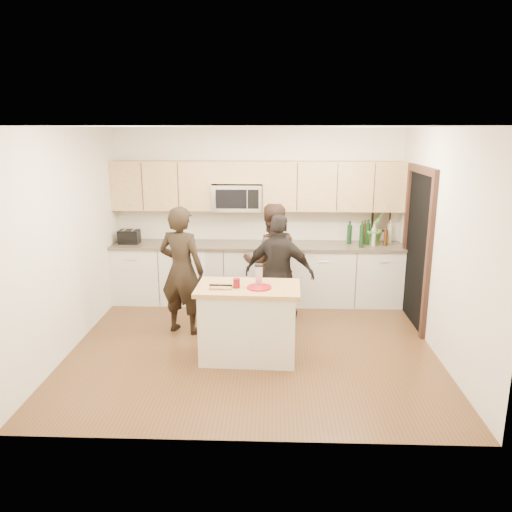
{
  "coord_description": "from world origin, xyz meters",
  "views": [
    {
      "loc": [
        0.25,
        -5.86,
        2.68
      ],
      "look_at": [
        0.03,
        0.35,
        1.09
      ],
      "focal_mm": 35.0,
      "sensor_mm": 36.0,
      "label": 1
    }
  ],
  "objects_px": {
    "island": "(248,322)",
    "toaster": "(129,237)",
    "woman_center": "(271,262)",
    "woman_right": "(279,274)",
    "woman_left": "(182,270)"
  },
  "relations": [
    {
      "from": "island",
      "to": "toaster",
      "type": "height_order",
      "value": "toaster"
    },
    {
      "from": "island",
      "to": "woman_left",
      "type": "bearing_deg",
      "value": 142.41
    },
    {
      "from": "toaster",
      "to": "woman_center",
      "type": "bearing_deg",
      "value": -16.15
    },
    {
      "from": "woman_center",
      "to": "island",
      "type": "bearing_deg",
      "value": 68.52
    },
    {
      "from": "island",
      "to": "woman_center",
      "type": "xyz_separation_m",
      "value": [
        0.26,
        1.36,
        0.38
      ]
    },
    {
      "from": "woman_left",
      "to": "woman_right",
      "type": "xyz_separation_m",
      "value": [
        1.29,
        0.09,
        -0.06
      ]
    },
    {
      "from": "woman_center",
      "to": "toaster",
      "type": "bearing_deg",
      "value": -26.86
    },
    {
      "from": "island",
      "to": "woman_right",
      "type": "xyz_separation_m",
      "value": [
        0.37,
        0.85,
        0.35
      ]
    },
    {
      "from": "woman_left",
      "to": "woman_right",
      "type": "relative_size",
      "value": 1.07
    },
    {
      "from": "island",
      "to": "woman_right",
      "type": "height_order",
      "value": "woman_right"
    },
    {
      "from": "woman_center",
      "to": "woman_right",
      "type": "distance_m",
      "value": 0.52
    },
    {
      "from": "toaster",
      "to": "woman_left",
      "type": "relative_size",
      "value": 0.18
    },
    {
      "from": "island",
      "to": "woman_center",
      "type": "bearing_deg",
      "value": 81.35
    },
    {
      "from": "woman_left",
      "to": "toaster",
      "type": "bearing_deg",
      "value": -32.12
    },
    {
      "from": "toaster",
      "to": "woman_left",
      "type": "distance_m",
      "value": 1.63
    }
  ]
}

